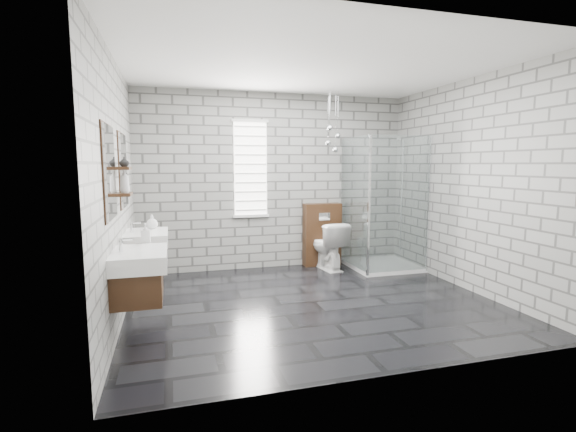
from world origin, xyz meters
name	(u,v)px	position (x,y,z in m)	size (l,w,h in m)	color
floor	(313,303)	(0.00, 0.00, -0.01)	(4.20, 3.60, 0.02)	black
ceiling	(315,65)	(0.00, 0.00, 2.71)	(4.20, 3.60, 0.02)	white
wall_back	(276,182)	(0.00, 1.81, 1.35)	(4.20, 0.02, 2.70)	gray
wall_front	(395,201)	(0.00, -1.81, 1.35)	(4.20, 0.02, 2.70)	gray
wall_left	(116,191)	(-2.11, 0.00, 1.35)	(0.02, 3.60, 2.70)	gray
wall_right	(469,185)	(2.11, 0.00, 1.35)	(0.02, 3.60, 2.70)	gray
vanity_left	(135,261)	(-1.91, -0.63, 0.76)	(0.47, 0.70, 1.57)	#3C2312
vanity_right	(143,240)	(-1.91, 0.47, 0.76)	(0.47, 0.70, 1.57)	#3C2312
shelf_lower	(124,194)	(-2.03, -0.05, 1.32)	(0.14, 0.30, 0.03)	#3C2312
shelf_upper	(123,168)	(-2.03, -0.05, 1.58)	(0.14, 0.30, 0.03)	#3C2312
window	(250,169)	(-0.40, 1.78, 1.55)	(0.56, 0.05, 1.48)	white
cistern_panel	(322,234)	(0.74, 1.70, 0.50)	(0.60, 0.20, 1.00)	#3C2312
flush_plate	(324,217)	(0.74, 1.60, 0.80)	(0.18, 0.01, 0.12)	silver
shower_enclosure	(380,237)	(1.50, 1.18, 0.50)	(1.00, 1.00, 2.03)	white
pendant_cluster	(332,136)	(0.75, 1.36, 2.03)	(0.27, 0.24, 0.91)	silver
toilet	(328,245)	(0.74, 1.45, 0.37)	(0.41, 0.72, 0.74)	white
soap_bottle_a	(146,233)	(-1.83, -0.22, 0.95)	(0.09, 0.09, 0.19)	#B2B2B2
soap_bottle_b	(152,222)	(-1.81, 0.69, 0.94)	(0.13, 0.13, 0.17)	#B2B2B2
soap_bottle_c	(125,181)	(-2.02, -0.07, 1.45)	(0.09, 0.09, 0.24)	#B2B2B2
vase	(124,162)	(-2.02, -0.01, 1.64)	(0.09, 0.09, 0.10)	#B2B2B2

